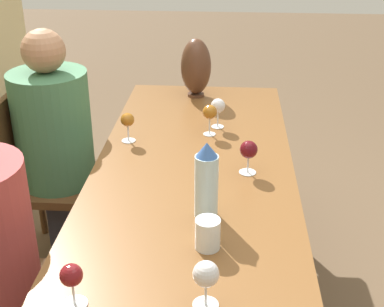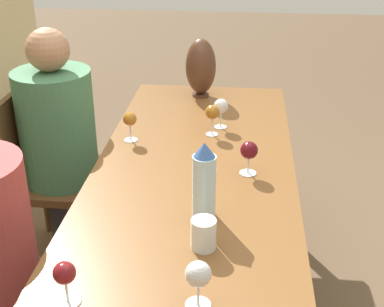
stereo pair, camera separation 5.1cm
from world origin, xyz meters
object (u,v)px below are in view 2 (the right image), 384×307
Objects in this scene: wine_glass_3 at (130,120)px; wine_glass_4 at (198,276)px; water_bottle at (204,181)px; person_far at (62,144)px; wine_glass_5 at (212,113)px; chair_far at (49,172)px; water_tumbler at (204,234)px; wine_glass_1 at (249,151)px; vase at (201,67)px; wine_glass_6 at (65,275)px; wine_glass_2 at (221,107)px.

wine_glass_4 reaches higher than wine_glass_3.
wine_glass_4 is (-0.44, -0.02, -0.03)m from water_bottle.
wine_glass_3 is 0.45m from person_far.
wine_glass_5 is at bearing 1.95° from wine_glass_4.
water_bottle is 0.31× the size of chair_far.
person_far is (0.73, 0.75, -0.24)m from water_bottle.
water_tumbler is at bearing -175.69° from water_bottle.
wine_glass_4 is at bearing -159.01° from wine_glass_3.
wine_glass_1 is 1.12m from chair_far.
wine_glass_4 is (-1.02, -0.39, 0.00)m from wine_glass_3.
wine_glass_1 is at bearing -24.86° from water_bottle.
person_far is (1.17, 0.77, -0.21)m from wine_glass_4.
vase is at bearing 5.30° from water_tumbler.
wine_glass_6 is at bearing 172.53° from vase.
wine_glass_4 is at bearing -143.97° from chair_far.
wine_glass_3 is (0.58, 0.37, -0.04)m from water_bottle.
wine_glass_2 is 1.21m from wine_glass_4.
wine_glass_6 is at bearing 148.68° from wine_glass_1.
wine_glass_6 is at bearing 93.57° from wine_glass_4.
vase is 1.63m from wine_glass_4.
wine_glass_4 is 0.16× the size of chair_far.
wine_glass_6 is at bearing -157.14° from chair_far.
chair_far is 0.18m from person_far.
wine_glass_1 is 0.46m from wine_glass_2.
wine_glass_1 is 0.58m from wine_glass_3.
water_bottle reaches higher than chair_far.
wine_glass_1 reaches higher than water_tumbler.
water_bottle is 0.87× the size of vase.
chair_far is (-0.45, 0.72, -0.43)m from vase.
wine_glass_2 is 1.06× the size of wine_glass_3.
water_bottle reaches higher than wine_glass_4.
wine_glass_2 is at bearing 0.17° from wine_glass_4.
vase reaches higher than wine_glass_5.
wine_glass_2 is at bearing -87.38° from person_far.
chair_far is 0.74× the size of person_far.
water_tumbler is 0.76× the size of wine_glass_3.
chair_far is at bearing 92.36° from wine_glass_2.
wine_glass_4 is (-1.62, -0.13, -0.06)m from vase.
person_far is (0.91, 0.76, -0.16)m from water_tumbler.
wine_glass_4 is at bearing -175.30° from vase.
wine_glass_5 is at bearing -169.33° from vase.
wine_glass_6 is 1.34m from chair_far.
wine_glass_5 is at bearing 1.48° from water_bottle.
wine_glass_2 is 0.10m from wine_glass_5.
person_far is (0.41, 0.89, -0.20)m from wine_glass_1.
wine_glass_1 is at bearing -163.64° from wine_glass_2.
wine_glass_1 is at bearing -163.19° from vase.
chair_far is (-0.03, 0.85, -0.37)m from wine_glass_2.
wine_glass_3 is at bearing 115.48° from wine_glass_2.
water_tumbler is at bearing -50.61° from wine_glass_6.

